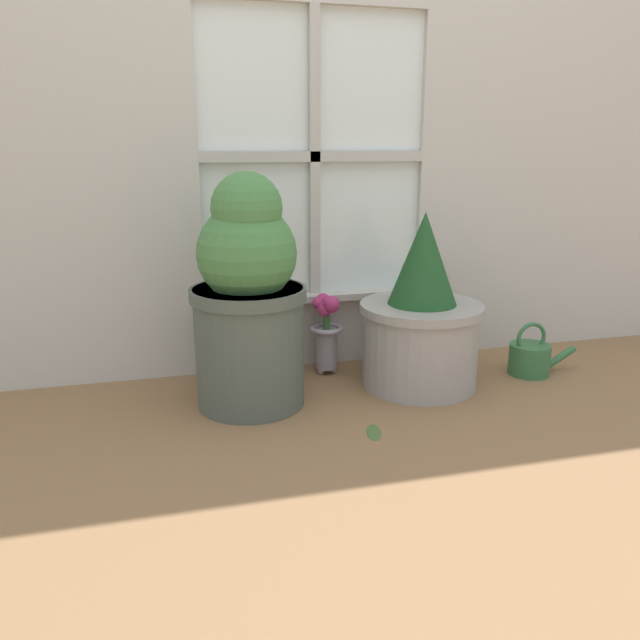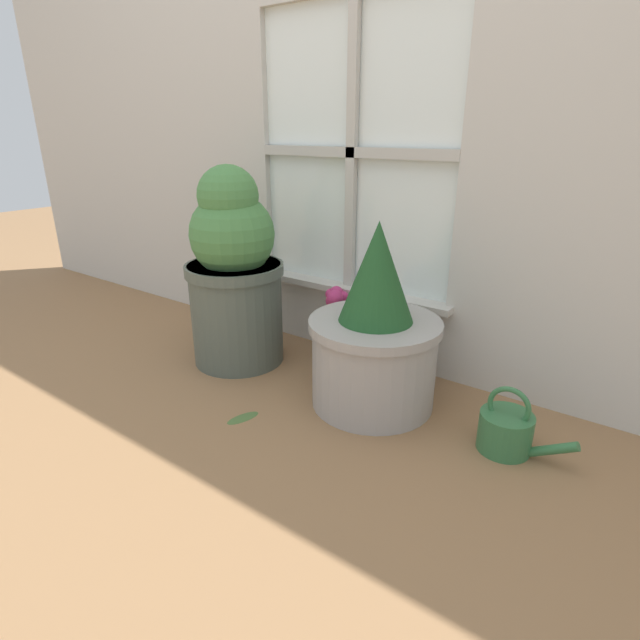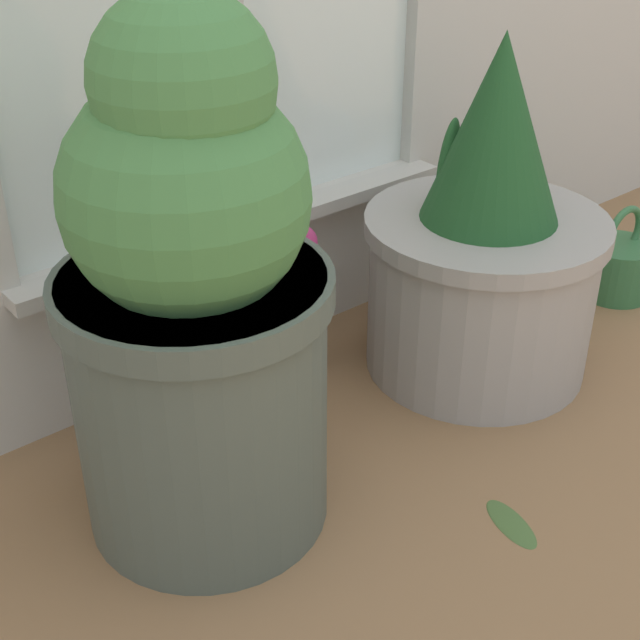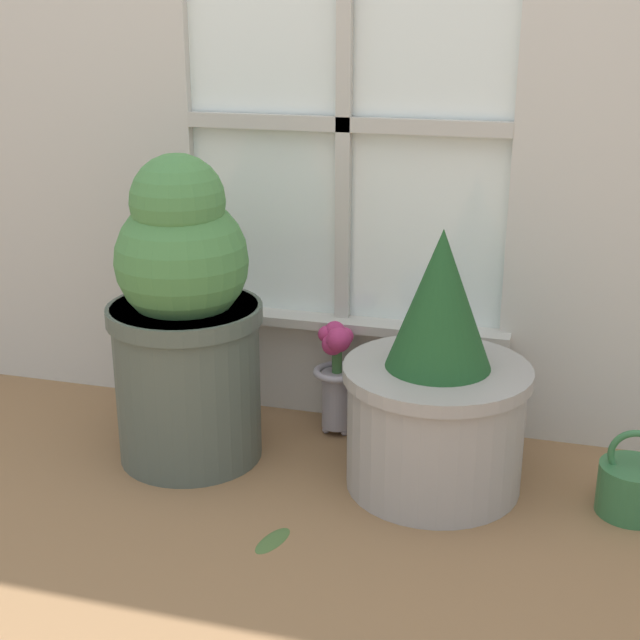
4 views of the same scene
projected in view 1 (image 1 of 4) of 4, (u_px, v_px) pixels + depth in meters
The scene contains 7 objects.
ground_plane at pixel (364, 428), 1.85m from camera, with size 10.00×10.00×0.00m, color olive.
wall_with_window at pixel (313, 2), 2.07m from camera, with size 4.40×0.10×2.50m.
potted_plant_left at pixel (248, 299), 1.93m from camera, with size 0.36×0.36×0.74m.
potted_plant_right at pixel (421, 321), 2.13m from camera, with size 0.42×0.42×0.60m.
flower_vase at pixel (326, 328), 2.26m from camera, with size 0.12×0.12×0.30m.
watering_can at pixel (530, 358), 2.27m from camera, with size 0.26×0.15×0.20m.
fallen_leaf at pixel (374, 431), 1.82m from camera, with size 0.07×0.12×0.01m.
Camera 1 is at (-0.56, -1.60, 0.81)m, focal length 35.00 mm.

